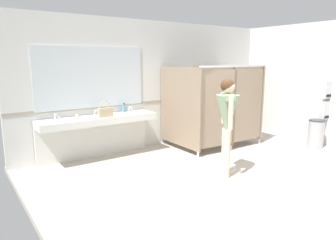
{
  "coord_description": "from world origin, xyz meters",
  "views": [
    {
      "loc": [
        -4.11,
        -3.39,
        2.03
      ],
      "look_at": [
        -0.98,
        1.07,
        0.96
      ],
      "focal_mm": 33.12,
      "sensor_mm": 36.0,
      "label": 1
    }
  ],
  "objects_px": {
    "soap_dispenser": "(124,108)",
    "trash_bin": "(316,134)",
    "handbag": "(105,112)",
    "person_standing": "(227,115)",
    "paper_towel_dispenser_upper": "(327,89)",
    "paper_cup": "(77,117)",
    "paper_towel_dispenser_lower": "(325,110)"
  },
  "relations": [
    {
      "from": "trash_bin",
      "to": "paper_towel_dispenser_upper",
      "type": "bearing_deg",
      "value": -0.09
    },
    {
      "from": "paper_towel_dispenser_lower",
      "to": "person_standing",
      "type": "relative_size",
      "value": 0.25
    },
    {
      "from": "person_standing",
      "to": "paper_cup",
      "type": "distance_m",
      "value": 2.84
    },
    {
      "from": "paper_towel_dispenser_lower",
      "to": "person_standing",
      "type": "xyz_separation_m",
      "value": [
        -3.34,
        -0.07,
        0.23
      ]
    },
    {
      "from": "paper_towel_dispenser_upper",
      "to": "paper_cup",
      "type": "distance_m",
      "value": 5.63
    },
    {
      "from": "person_standing",
      "to": "paper_cup",
      "type": "height_order",
      "value": "person_standing"
    },
    {
      "from": "trash_bin",
      "to": "person_standing",
      "type": "distance_m",
      "value": 3.12
    },
    {
      "from": "handbag",
      "to": "paper_cup",
      "type": "xyz_separation_m",
      "value": [
        -0.55,
        0.08,
        -0.06
      ]
    },
    {
      "from": "trash_bin",
      "to": "handbag",
      "type": "distance_m",
      "value": 4.84
    },
    {
      "from": "paper_towel_dispenser_upper",
      "to": "soap_dispenser",
      "type": "bearing_deg",
      "value": 151.02
    },
    {
      "from": "handbag",
      "to": "soap_dispenser",
      "type": "relative_size",
      "value": 1.61
    },
    {
      "from": "person_standing",
      "to": "soap_dispenser",
      "type": "relative_size",
      "value": 8.29
    },
    {
      "from": "paper_towel_dispenser_lower",
      "to": "trash_bin",
      "type": "bearing_deg",
      "value": -179.59
    },
    {
      "from": "trash_bin",
      "to": "handbag",
      "type": "bearing_deg",
      "value": 155.74
    },
    {
      "from": "paper_towel_dispenser_upper",
      "to": "paper_towel_dispenser_lower",
      "type": "height_order",
      "value": "paper_towel_dispenser_upper"
    },
    {
      "from": "soap_dispenser",
      "to": "paper_towel_dispenser_upper",
      "type": "bearing_deg",
      "value": -28.98
    },
    {
      "from": "paper_towel_dispenser_upper",
      "to": "trash_bin",
      "type": "bearing_deg",
      "value": 179.91
    },
    {
      "from": "paper_towel_dispenser_lower",
      "to": "handbag",
      "type": "distance_m",
      "value": 5.08
    },
    {
      "from": "paper_towel_dispenser_upper",
      "to": "soap_dispenser",
      "type": "relative_size",
      "value": 1.93
    },
    {
      "from": "handbag",
      "to": "trash_bin",
      "type": "bearing_deg",
      "value": -24.26
    },
    {
      "from": "person_standing",
      "to": "handbag",
      "type": "xyz_separation_m",
      "value": [
        -1.34,
        2.04,
        -0.09
      ]
    },
    {
      "from": "paper_towel_dispenser_upper",
      "to": "soap_dispenser",
      "type": "xyz_separation_m",
      "value": [
        -4.11,
        2.28,
        -0.36
      ]
    },
    {
      "from": "paper_towel_dispenser_upper",
      "to": "person_standing",
      "type": "relative_size",
      "value": 0.23
    },
    {
      "from": "handbag",
      "to": "soap_dispenser",
      "type": "distance_m",
      "value": 0.65
    },
    {
      "from": "paper_cup",
      "to": "paper_towel_dispenser_lower",
      "type": "bearing_deg",
      "value": -21.36
    },
    {
      "from": "paper_towel_dispenser_lower",
      "to": "paper_cup",
      "type": "height_order",
      "value": "paper_towel_dispenser_lower"
    },
    {
      "from": "paper_towel_dispenser_upper",
      "to": "paper_towel_dispenser_lower",
      "type": "bearing_deg",
      "value": 90.0
    },
    {
      "from": "paper_towel_dispenser_upper",
      "to": "paper_cup",
      "type": "relative_size",
      "value": 4.26
    },
    {
      "from": "handbag",
      "to": "person_standing",
      "type": "bearing_deg",
      "value": -56.62
    },
    {
      "from": "soap_dispenser",
      "to": "trash_bin",
      "type": "bearing_deg",
      "value": -30.96
    },
    {
      "from": "trash_bin",
      "to": "paper_cup",
      "type": "relative_size",
      "value": 7.09
    },
    {
      "from": "paper_towel_dispenser_lower",
      "to": "trash_bin",
      "type": "xyz_separation_m",
      "value": [
        -0.32,
        -0.0,
        -0.53
      ]
    }
  ]
}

